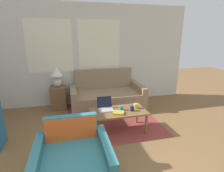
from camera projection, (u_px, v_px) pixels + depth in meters
name	position (u px, v px, depth m)	size (l,w,h in m)	color
wall_back	(79.00, 55.00, 4.56)	(6.00, 0.06, 2.60)	silver
rug	(111.00, 117.00, 3.98)	(1.89, 2.09, 0.01)	brown
couch	(107.00, 97.00, 4.54)	(1.82, 0.95, 0.94)	#937A5B
armchair	(74.00, 165.00, 2.14)	(0.89, 0.84, 0.78)	#2D6B75
side_table	(59.00, 98.00, 4.43)	(0.38, 0.38, 0.57)	brown
table_lamp	(57.00, 75.00, 4.27)	(0.30, 0.30, 0.50)	beige
coffee_table	(118.00, 113.00, 3.32)	(1.05, 0.56, 0.43)	brown
laptop	(105.00, 107.00, 3.35)	(0.28, 0.27, 0.23)	#B7B7BC
cup_navy	(121.00, 108.00, 3.33)	(0.08, 0.08, 0.08)	teal
cup_yellow	(136.00, 106.00, 3.41)	(0.09, 0.09, 0.09)	gold
cup_white	(132.00, 109.00, 3.29)	(0.08, 0.08, 0.09)	#191E4C
book_red	(118.00, 113.00, 3.17)	(0.24, 0.21, 0.04)	gold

